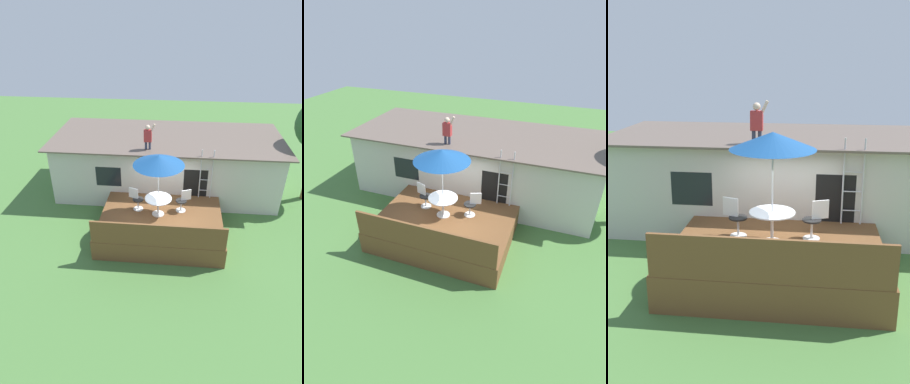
# 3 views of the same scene
# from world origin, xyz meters

# --- Properties ---
(ground_plane) EXTENTS (40.00, 40.00, 0.00)m
(ground_plane) POSITION_xyz_m (0.00, 0.00, 0.00)
(ground_plane) COLOR #477538
(house) EXTENTS (10.50, 4.50, 2.71)m
(house) POSITION_xyz_m (0.00, 3.60, 1.36)
(house) COLOR beige
(house) RESTS_ON ground
(deck) EXTENTS (4.74, 3.84, 0.80)m
(deck) POSITION_xyz_m (0.00, 0.00, 0.40)
(deck) COLOR brown
(deck) RESTS_ON ground
(deck_railing) EXTENTS (4.64, 0.08, 0.90)m
(deck_railing) POSITION_xyz_m (0.00, -1.87, 1.25)
(deck_railing) COLOR brown
(deck_railing) RESTS_ON deck
(patio_table) EXTENTS (1.04, 1.04, 0.74)m
(patio_table) POSITION_xyz_m (-0.13, 0.06, 1.39)
(patio_table) COLOR silver
(patio_table) RESTS_ON deck
(patio_umbrella) EXTENTS (1.90, 1.90, 2.54)m
(patio_umbrella) POSITION_xyz_m (-0.13, 0.06, 3.15)
(patio_umbrella) COLOR silver
(patio_umbrella) RESTS_ON deck
(step_ladder) EXTENTS (0.52, 0.04, 2.20)m
(step_ladder) POSITION_xyz_m (1.74, 1.52, 1.90)
(step_ladder) COLOR silver
(step_ladder) RESTS_ON deck
(person_figure) EXTENTS (0.47, 0.20, 1.11)m
(person_figure) POSITION_xyz_m (-0.72, 2.04, 3.32)
(person_figure) COLOR #33384C
(person_figure) RESTS_ON house
(patio_chair_left) EXTENTS (0.60, 0.44, 0.92)m
(patio_chair_left) POSITION_xyz_m (-1.03, 0.38, 1.26)
(patio_chair_left) COLOR silver
(patio_chair_left) RESTS_ON deck
(patio_chair_right) EXTENTS (0.60, 0.44, 0.92)m
(patio_chair_right) POSITION_xyz_m (0.83, 0.43, 1.26)
(patio_chair_right) COLOR silver
(patio_chair_right) RESTS_ON deck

